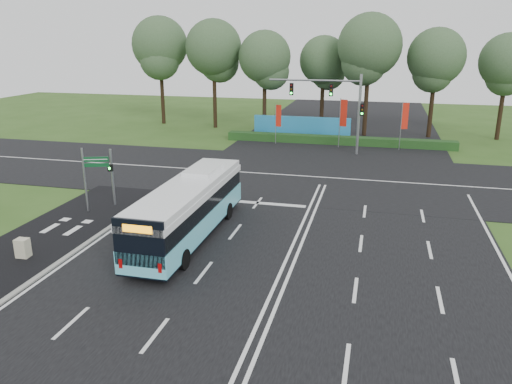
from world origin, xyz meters
TOP-DOWN VIEW (x-y plane):
  - ground at (0.00, 0.00)m, footprint 120.00×120.00m
  - road_main at (0.00, 0.00)m, footprint 20.00×120.00m
  - road_cross at (0.00, 12.00)m, footprint 120.00×14.00m
  - bike_path at (-12.50, -3.00)m, footprint 5.00×18.00m
  - kerb_strip at (-10.10, -3.00)m, footprint 0.25×18.00m
  - city_bus at (-5.36, -1.31)m, footprint 2.44×11.18m
  - pedestrian_signal at (-11.81, 2.47)m, footprint 0.32×0.42m
  - street_sign at (-12.44, 1.15)m, footprint 1.44×0.58m
  - utility_cabinet at (-12.10, -5.51)m, footprint 0.60×0.51m
  - banner_flag_left at (-5.76, 23.27)m, footprint 0.57×0.13m
  - banner_flag_mid at (0.41, 22.94)m, footprint 0.68×0.18m
  - banner_flag_right at (5.93, 23.26)m, footprint 0.62×0.28m
  - traffic_light_gantry at (0.21, 20.50)m, footprint 8.41×0.28m
  - hedge at (0.00, 24.50)m, footprint 22.00×1.20m
  - blue_hoarding at (-4.00, 27.00)m, footprint 10.00×0.30m
  - eucalyptus_row at (-4.46, 30.90)m, footprint 43.13×8.99m

SIDE VIEW (x-z plane):
  - ground at x=0.00m, z-range 0.00..0.00m
  - road_main at x=0.00m, z-range 0.00..0.04m
  - road_cross at x=0.00m, z-range 0.00..0.05m
  - bike_path at x=-12.50m, z-range 0.00..0.06m
  - kerb_strip at x=-10.10m, z-range 0.00..0.12m
  - hedge at x=0.00m, z-range 0.00..0.80m
  - utility_cabinet at x=-12.10m, z-range 0.00..0.97m
  - blue_hoarding at x=-4.00m, z-range 0.00..2.20m
  - city_bus at x=-5.36m, z-range 0.01..3.22m
  - pedestrian_signal at x=-11.81m, z-range 0.17..3.74m
  - street_sign at x=-12.44m, z-range 0.51..4.41m
  - banner_flag_left at x=-5.76m, z-range 0.62..4.51m
  - banner_flag_right at x=5.93m, z-range 0.68..5.14m
  - banner_flag_mid at x=0.41m, z-range 0.70..5.34m
  - traffic_light_gantry at x=0.21m, z-range 1.16..8.16m
  - eucalyptus_row at x=-4.46m, z-range 2.29..14.75m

